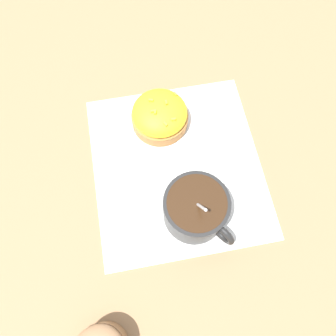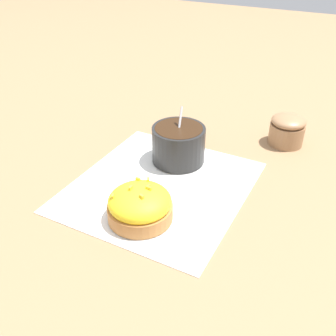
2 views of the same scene
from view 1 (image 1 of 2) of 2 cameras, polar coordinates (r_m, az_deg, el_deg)
name	(u,v)px [view 1 (image 1 of 2)]	position (r m, az deg, el deg)	size (l,w,h in m)	color
ground_plane	(177,166)	(0.53, 1.58, 0.36)	(3.00, 3.00, 0.00)	#93704C
paper_napkin	(177,166)	(0.53, 1.59, 0.42)	(0.29, 0.27, 0.00)	white
coffee_cup	(196,209)	(0.47, 4.90, -7.09)	(0.11, 0.09, 0.10)	black
frosted_pastry	(160,115)	(0.54, -1.46, 9.20)	(0.09, 0.09, 0.05)	#B2753D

